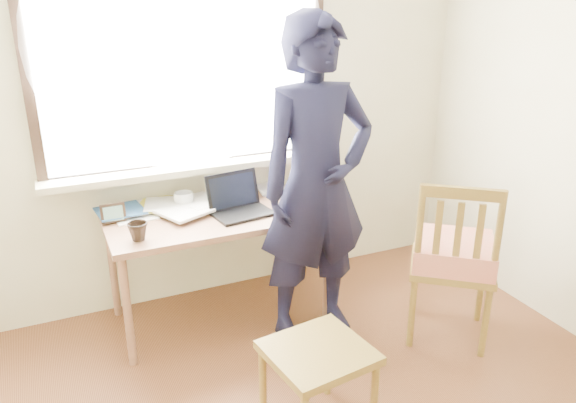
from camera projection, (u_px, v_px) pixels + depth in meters
name	position (u px, v px, depth m)	size (l,w,h in m)	color
room_shell	(369.00, 99.00, 1.90)	(3.52, 4.02, 2.61)	beige
desk	(218.00, 225.00, 3.42)	(1.32, 0.66, 0.71)	#885F44
laptop	(238.00, 204.00, 3.40)	(0.38, 0.32, 0.23)	black
mug_white	(184.00, 200.00, 3.48)	(0.12, 0.12, 0.10)	white
mug_dark	(138.00, 231.00, 3.02)	(0.11, 0.11, 0.10)	black
mouse	(298.00, 204.00, 3.50)	(0.08, 0.06, 0.03)	black
desk_clutter	(173.00, 205.00, 3.46)	(0.83, 0.56, 0.06)	white
book_a	(132.00, 210.00, 3.42)	(0.20, 0.27, 0.03)	white
book_b	(258.00, 190.00, 3.77)	(0.18, 0.25, 0.02)	white
picture_frame	(113.00, 215.00, 3.24)	(0.14, 0.02, 0.11)	black
work_chair	(318.00, 362.00, 2.57)	(0.50, 0.48, 0.45)	olive
side_chair	(453.00, 255.00, 3.26)	(0.65, 0.64, 1.02)	olive
person	(316.00, 185.00, 3.17)	(0.69, 0.45, 1.89)	black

